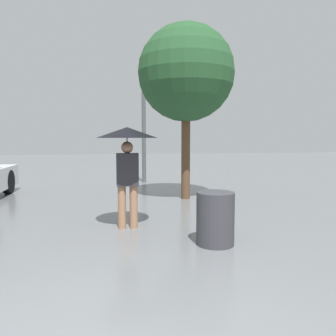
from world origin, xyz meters
TOP-DOWN VIEW (x-y plane):
  - pedestrian at (0.58, 3.92)m, footprint 1.04×1.04m
  - tree at (2.20, 6.45)m, footprint 2.41×2.41m
  - street_lamp at (1.48, 9.76)m, footprint 0.35×0.35m
  - trash_bin at (1.79, 2.82)m, footprint 0.56×0.56m

SIDE VIEW (x-z plane):
  - trash_bin at x=1.79m, z-range 0.00..0.78m
  - pedestrian at x=0.58m, z-range 0.54..2.29m
  - street_lamp at x=1.48m, z-range 0.60..4.85m
  - tree at x=2.20m, z-range 0.97..5.35m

